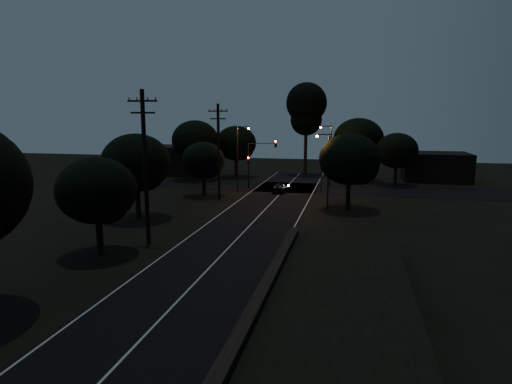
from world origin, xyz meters
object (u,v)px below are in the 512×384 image
at_px(utility_pole_mid, 145,165).
at_px(signal_mast, 261,155).
at_px(signal_right, 321,169).
at_px(utility_pole_far, 219,150).
at_px(streetlight_a, 239,154).
at_px(signal_left, 249,167).
at_px(tall_pine, 306,109).
at_px(streetlight_b, 329,151).
at_px(car, 280,188).
at_px(streetlight_c, 327,166).

distance_m(utility_pole_mid, signal_mast, 25.22).
bearing_deg(signal_right, utility_pole_far, -143.00).
bearing_deg(utility_pole_mid, signal_mast, 82.96).
bearing_deg(signal_right, utility_pole_mid, -112.99).
bearing_deg(streetlight_a, signal_left, 70.41).
bearing_deg(utility_pole_far, tall_pine, 73.07).
relative_size(signal_right, streetlight_a, 0.51).
distance_m(signal_right, streetlight_a, 10.26).
xyz_separation_m(signal_right, streetlight_b, (0.71, 4.01, 1.80)).
relative_size(signal_left, streetlight_b, 0.51).
relative_size(utility_pole_mid, utility_pole_far, 1.05).
xyz_separation_m(utility_pole_far, signal_mast, (3.09, 7.99, -1.15)).
relative_size(signal_right, signal_mast, 0.66).
relative_size(signal_left, car, 1.19).
bearing_deg(signal_left, tall_pine, 69.54).
bearing_deg(utility_pole_mid, signal_left, 86.79).
bearing_deg(signal_left, car, -22.62).
bearing_deg(signal_mast, car, -33.97).
height_order(streetlight_a, car, streetlight_a).
relative_size(tall_pine, signal_mast, 2.29).
distance_m(tall_pine, streetlight_c, 26.16).
bearing_deg(streetlight_a, utility_pole_far, -96.59).
bearing_deg(tall_pine, streetlight_b, -68.62).
distance_m(utility_pole_far, streetlight_a, 6.10).
bearing_deg(utility_pole_far, signal_right, 37.00).
height_order(signal_left, streetlight_b, streetlight_b).
height_order(signal_right, signal_mast, signal_mast).
height_order(utility_pole_mid, signal_right, utility_pole_mid).
height_order(streetlight_c, car, streetlight_c).
bearing_deg(tall_pine, utility_pole_far, -106.93).
height_order(utility_pole_mid, utility_pole_far, utility_pole_mid).
bearing_deg(streetlight_b, streetlight_c, -87.86).
xyz_separation_m(signal_right, streetlight_c, (1.23, -9.99, 1.51)).
xyz_separation_m(tall_pine, streetlight_a, (-6.31, -17.00, -5.70)).
relative_size(signal_mast, streetlight_a, 0.78).
xyz_separation_m(utility_pole_mid, signal_mast, (3.09, 24.99, -1.40)).
bearing_deg(streetlight_a, streetlight_b, 29.48).
distance_m(utility_pole_far, car, 9.78).
distance_m(streetlight_c, car, 10.79).
height_order(signal_mast, streetlight_a, streetlight_a).
relative_size(streetlight_a, streetlight_c, 1.07).
distance_m(streetlight_a, streetlight_b, 12.19).
distance_m(signal_left, signal_right, 9.20).
relative_size(utility_pole_mid, streetlight_b, 1.38).
bearing_deg(signal_right, streetlight_b, 80.00).
distance_m(tall_pine, signal_left, 17.69).
distance_m(signal_left, signal_mast, 2.26).
relative_size(streetlight_b, car, 2.32).
height_order(utility_pole_mid, signal_left, utility_pole_mid).
bearing_deg(signal_right, streetlight_c, -82.98).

